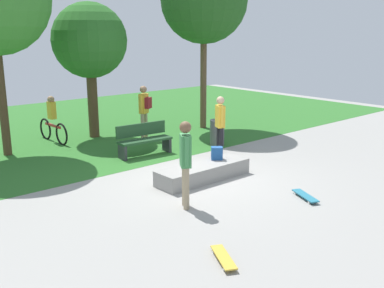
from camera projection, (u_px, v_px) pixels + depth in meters
ground_plane at (199, 178)px, 10.86m from camera, size 28.00×28.00×0.00m
grass_lawn at (59, 127)px, 16.60m from camera, size 26.60×12.33×0.01m
concrete_ledge at (203, 172)px, 10.74m from camera, size 2.47×0.73×0.37m
backpack_on_ledge at (217, 153)px, 11.09m from camera, size 0.34×0.33×0.32m
skater_performing_trick at (185, 157)px, 8.84m from camera, size 0.34×0.38×1.78m
skater_watching at (220, 121)px, 12.61m from camera, size 0.32×0.40×1.72m
skateboard_by_ledge at (305, 196)px, 9.54m from camera, size 0.50×0.81×0.08m
skateboard_spare at (223, 257)px, 6.94m from camera, size 0.54×0.80×0.08m
park_bench_far_left at (144, 139)px, 12.81m from camera, size 1.63×0.59×0.91m
tree_leaning_ash at (204, 0)px, 15.49m from camera, size 3.05×3.05×6.09m
tree_tall_oak at (89, 41)px, 14.41m from camera, size 2.43×2.43×4.41m
trash_bin at (217, 133)px, 13.91m from camera, size 0.45×0.45×0.81m
pedestrian_with_backpack at (144, 107)px, 14.65m from camera, size 0.42×0.43×1.76m
cyclist_on_bicycle at (53, 122)px, 14.35m from camera, size 0.22×1.82×1.52m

